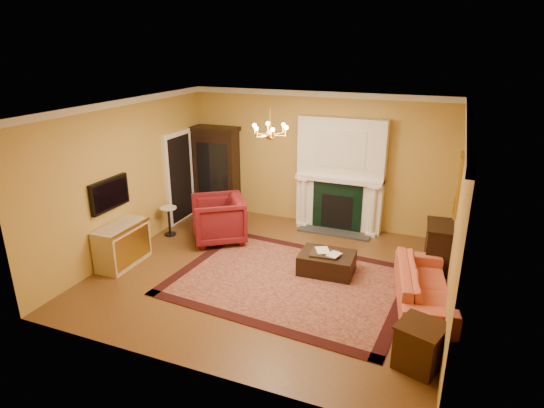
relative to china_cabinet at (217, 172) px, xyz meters
The scene contains 26 objects.
floor 3.61m from the china_cabinet, 46.06° to the right, with size 6.00×5.50×0.02m, color brown.
ceiling 3.99m from the china_cabinet, 46.06° to the right, with size 6.00×5.50×0.02m, color white.
wall_back 2.46m from the china_cabinet, ahead, with size 6.00×0.02×3.00m, color gold.
wall_front 5.79m from the china_cabinet, 65.44° to the right, with size 6.00×0.02×3.00m, color gold.
wall_left 2.61m from the china_cabinet, 103.78° to the right, with size 0.02×5.50×3.00m, color gold.
wall_right 5.97m from the china_cabinet, 24.72° to the right, with size 0.02×5.50×3.00m, color gold.
fireplace 3.01m from the china_cabinet, ahead, with size 1.90×0.70×2.50m.
crown_molding 3.44m from the china_cabinet, 32.58° to the right, with size 6.00×5.50×0.12m.
doorway 0.97m from the china_cabinet, 125.09° to the right, with size 0.08×1.05×2.10m.
tv_panel 3.16m from the china_cabinet, 100.04° to the right, with size 0.09×0.95×0.58m.
gilt_mirror 5.51m from the china_cabinet, 11.48° to the right, with size 0.06×0.76×1.05m.
chandelier 3.81m from the china_cabinet, 46.06° to the right, with size 0.63×0.55×0.53m.
oriental_rug 3.98m from the china_cabinet, 42.90° to the right, with size 3.99×2.99×0.02m, color #470F10.
china_cabinet is the anchor object (origin of this frame).
wingback_armchair 1.81m from the china_cabinet, 61.59° to the right, with size 1.04×0.97×1.07m, color maroon.
pedestal_table 1.82m from the china_cabinet, 100.17° to the right, with size 0.36×0.36×0.64m.
commode 3.24m from the china_cabinet, 95.96° to the right, with size 0.50×1.06×0.79m, color beige.
coral_sofa 5.65m from the china_cabinet, 25.98° to the right, with size 2.07×0.60×0.81m, color #C8623F.
end_table 6.59m from the china_cabinet, 38.64° to the right, with size 0.52×0.52×0.60m, color #32180D.
console_table 5.34m from the china_cabinet, 12.43° to the right, with size 0.44×0.76×0.85m, color black.
leather_ottoman 4.00m from the china_cabinet, 31.66° to the right, with size 0.97×0.71×0.36m, color black.
ottoman_tray 3.95m from the china_cabinet, 32.52° to the right, with size 0.50×0.39×0.03m, color black.
book_a 3.81m from the china_cabinet, 33.90° to the right, with size 0.23×0.03×0.31m, color gray.
book_b 4.02m from the china_cabinet, 31.98° to the right, with size 0.20×0.02×0.27m, color gray.
topiary_left 2.33m from the china_cabinet, ahead, with size 0.16×0.16×0.42m.
topiary_right 3.77m from the china_cabinet, ahead, with size 0.17×0.17×0.45m.
Camera 1 is at (2.78, -6.82, 3.99)m, focal length 30.00 mm.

